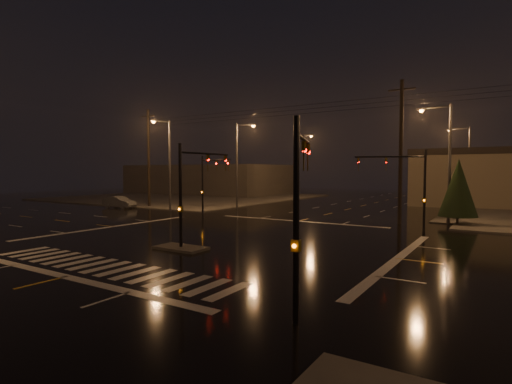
% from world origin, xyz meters
% --- Properties ---
extents(ground, '(140.00, 140.00, 0.00)m').
position_xyz_m(ground, '(0.00, 0.00, 0.00)').
color(ground, black).
rests_on(ground, ground).
extents(sidewalk_nw, '(36.00, 36.00, 0.12)m').
position_xyz_m(sidewalk_nw, '(-30.00, 30.00, 0.06)').
color(sidewalk_nw, '#403D39').
rests_on(sidewalk_nw, ground).
extents(median_island, '(3.00, 1.60, 0.15)m').
position_xyz_m(median_island, '(0.00, -4.00, 0.07)').
color(median_island, '#403D39').
rests_on(median_island, ground).
extents(crosswalk, '(15.00, 2.60, 0.01)m').
position_xyz_m(crosswalk, '(0.00, -9.00, 0.01)').
color(crosswalk, beige).
rests_on(crosswalk, ground).
extents(stop_bar_near, '(16.00, 0.50, 0.01)m').
position_xyz_m(stop_bar_near, '(0.00, -11.00, 0.01)').
color(stop_bar_near, beige).
rests_on(stop_bar_near, ground).
extents(stop_bar_far, '(16.00, 0.50, 0.01)m').
position_xyz_m(stop_bar_far, '(0.00, 11.00, 0.01)').
color(stop_bar_far, beige).
rests_on(stop_bar_far, ground).
extents(commercial_block, '(30.00, 18.00, 5.60)m').
position_xyz_m(commercial_block, '(-35.00, 42.00, 2.80)').
color(commercial_block, '#393532').
rests_on(commercial_block, ground).
extents(signal_mast_median, '(0.25, 4.59, 6.00)m').
position_xyz_m(signal_mast_median, '(0.00, -3.07, 3.75)').
color(signal_mast_median, black).
rests_on(signal_mast_median, ground).
extents(signal_mast_ne, '(4.84, 1.86, 6.00)m').
position_xyz_m(signal_mast_ne, '(9.50, 10.14, 3.79)').
color(signal_mast_ne, black).
rests_on(signal_mast_ne, ground).
extents(signal_mast_nw, '(4.84, 1.86, 6.00)m').
position_xyz_m(signal_mast_nw, '(-9.50, 10.14, 3.79)').
color(signal_mast_nw, black).
rests_on(signal_mast_nw, ground).
extents(signal_mast_se, '(1.55, 3.87, 6.00)m').
position_xyz_m(signal_mast_se, '(10.23, -9.75, 3.71)').
color(signal_mast_se, black).
rests_on(signal_mast_se, ground).
extents(streetlight_1, '(2.77, 0.32, 10.00)m').
position_xyz_m(streetlight_1, '(-11.18, 18.00, 5.80)').
color(streetlight_1, '#38383A').
rests_on(streetlight_1, ground).
extents(streetlight_2, '(2.77, 0.32, 10.00)m').
position_xyz_m(streetlight_2, '(-11.18, 34.00, 5.80)').
color(streetlight_2, '#38383A').
rests_on(streetlight_2, ground).
extents(streetlight_3, '(2.77, 0.32, 10.00)m').
position_xyz_m(streetlight_3, '(11.18, 16.00, 5.80)').
color(streetlight_3, '#38383A').
rests_on(streetlight_3, ground).
extents(streetlight_4, '(2.77, 0.32, 10.00)m').
position_xyz_m(streetlight_4, '(11.18, 36.00, 5.80)').
color(streetlight_4, '#38383A').
rests_on(streetlight_4, ground).
extents(streetlight_5, '(0.32, 2.77, 10.00)m').
position_xyz_m(streetlight_5, '(-16.00, 11.18, 5.80)').
color(streetlight_5, '#38383A').
rests_on(streetlight_5, ground).
extents(utility_pole_0, '(2.20, 0.32, 12.00)m').
position_xyz_m(utility_pole_0, '(-22.00, 14.00, 6.13)').
color(utility_pole_0, black).
rests_on(utility_pole_0, ground).
extents(utility_pole_1, '(2.20, 0.32, 12.00)m').
position_xyz_m(utility_pole_1, '(8.00, 14.00, 6.13)').
color(utility_pole_1, black).
rests_on(utility_pole_1, ground).
extents(conifer_0, '(3.04, 3.04, 5.45)m').
position_xyz_m(conifer_0, '(12.21, 15.85, 3.07)').
color(conifer_0, black).
rests_on(conifer_0, ground).
extents(car_crossing, '(4.43, 1.84, 1.42)m').
position_xyz_m(car_crossing, '(-23.84, 10.97, 0.71)').
color(car_crossing, slate).
rests_on(car_crossing, ground).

